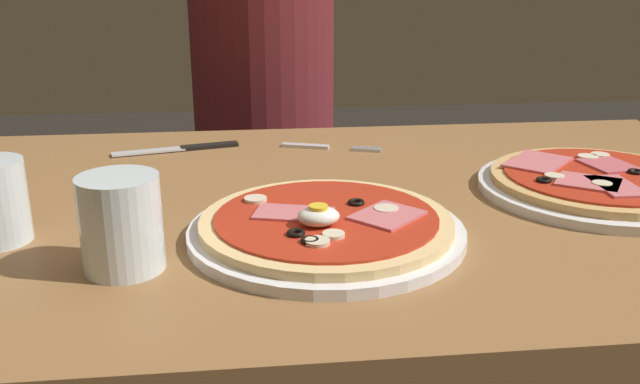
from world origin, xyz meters
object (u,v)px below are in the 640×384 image
Objects in this scene: pizza_foreground at (327,227)px; knife at (185,148)px; dining_table at (314,283)px; diner_person at (265,164)px; water_glass_near at (122,229)px; fork at (323,147)px; pizza_across_left at (599,183)px.

pizza_foreground reaches higher than knife.
diner_person reaches higher than dining_table.
pizza_foreground is at bearing 92.37° from diner_person.
dining_table is at bearing 42.08° from water_glass_near.
dining_table is 8.29× the size of fork.
fork is (0.24, 0.42, -0.04)m from water_glass_near.
knife is (-0.54, 0.27, -0.01)m from pizza_across_left.
fork is (0.04, 0.23, 0.12)m from dining_table.
pizza_foreground is 0.38m from pizza_across_left.
knife reaches higher than dining_table.
pizza_across_left is 0.60m from water_glass_near.
dining_table is 0.27m from fork.
water_glass_near is 0.49m from fork.
pizza_across_left is at bearing -2.69° from dining_table.
knife is (-0.18, 0.25, 0.12)m from dining_table.
fork is at bearing -4.07° from knife.
pizza_across_left reaches higher than dining_table.
pizza_across_left is (0.37, -0.02, 0.13)m from dining_table.
dining_table is 0.18m from pizza_foreground.
dining_table is at bearing 90.28° from pizza_foreground.
water_glass_near is (-0.20, -0.06, 0.03)m from pizza_foreground.
pizza_across_left is (0.37, 0.11, -0.00)m from pizza_foreground.
knife is (-0.18, 0.38, -0.01)m from pizza_foreground.
knife reaches higher than fork.
knife is (-0.22, 0.02, 0.00)m from fork.
fork is at bearing 59.84° from water_glass_near.
water_glass_near is 0.44m from knife.
knife is at bearing 153.87° from pizza_across_left.
diner_person is (-0.04, 0.89, -0.19)m from pizza_foreground.
pizza_across_left is at bearing 117.38° from diner_person.
pizza_across_left is at bearing 16.94° from pizza_foreground.
water_glass_near reaches higher than pizza_foreground.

